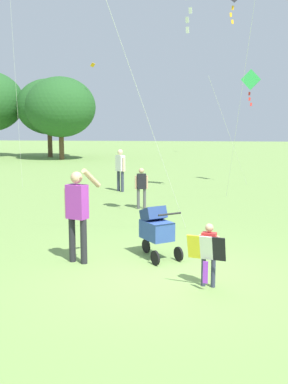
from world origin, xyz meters
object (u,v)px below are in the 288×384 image
object	(u,v)px
kite_blue_high	(233,1)
person_back_turned	(141,185)
kite_green_novelty	(249,84)
person_red_shirt	(120,167)
stroller	(156,228)
person_adult_flyer	(77,208)
child_with_butterfly_kite	(208,250)

from	to	relation	value
kite_blue_high	person_back_turned	size ratio (longest dim) A/B	5.92
kite_green_novelty	person_red_shirt	size ratio (longest dim) A/B	2.99
stroller	person_back_turned	distance (m)	5.16
person_adult_flyer	kite_green_novelty	size ratio (longest dim) A/B	0.37
person_adult_flyer	person_red_shirt	xyz separation A→B (m)	(-0.62, 9.02, -0.08)
child_with_butterfly_kite	kite_green_novelty	xyz separation A→B (m)	(2.05, 12.42, 3.61)
kite_blue_high	person_back_turned	bearing A→B (deg)	-138.21
child_with_butterfly_kite	person_adult_flyer	distance (m)	2.66
stroller	child_with_butterfly_kite	bearing A→B (deg)	-57.76
person_adult_flyer	kite_blue_high	distance (m)	10.41
stroller	kite_green_novelty	size ratio (longest dim) A/B	0.22
person_adult_flyer	stroller	xyz separation A→B (m)	(1.44, 0.45, -0.44)
stroller	person_back_turned	xyz separation A→B (m)	(-0.85, 5.08, 0.14)
kite_blue_high	person_adult_flyer	bearing A→B (deg)	-112.92
stroller	person_red_shirt	size ratio (longest dim) A/B	0.65
kite_blue_high	person_red_shirt	distance (m)	7.07
kite_green_novelty	kite_blue_high	size ratio (longest dim) A/B	0.65
child_with_butterfly_kite	person_red_shirt	xyz separation A→B (m)	(-3.01, 10.08, 0.34)
person_adult_flyer	stroller	distance (m)	1.57
kite_green_novelty	person_back_turned	bearing A→B (deg)	-123.54
child_with_butterfly_kite	stroller	bearing A→B (deg)	122.24
kite_green_novelty	person_back_turned	size ratio (longest dim) A/B	3.85
kite_green_novelty	person_red_shirt	bearing A→B (deg)	-155.20
person_red_shirt	person_adult_flyer	bearing A→B (deg)	-86.08
child_with_butterfly_kite	stroller	world-z (taller)	child_with_butterfly_kite
stroller	person_red_shirt	distance (m)	8.82
child_with_butterfly_kite	person_adult_flyer	xyz separation A→B (m)	(-2.40, 1.06, 0.42)
child_with_butterfly_kite	person_red_shirt	size ratio (longest dim) A/B	0.64
person_adult_flyer	kite_green_novelty	xyz separation A→B (m)	(4.45, 11.36, 3.19)
person_adult_flyer	person_back_turned	bearing A→B (deg)	83.93
child_with_butterfly_kite	person_red_shirt	distance (m)	10.52
person_adult_flyer	kite_blue_high	xyz separation A→B (m)	(3.40, 8.05, 5.65)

